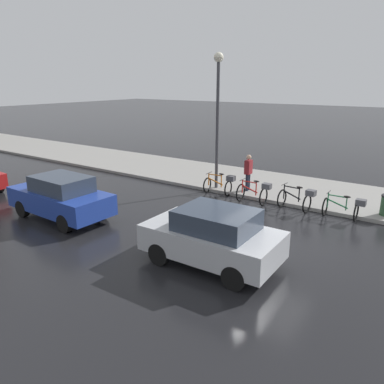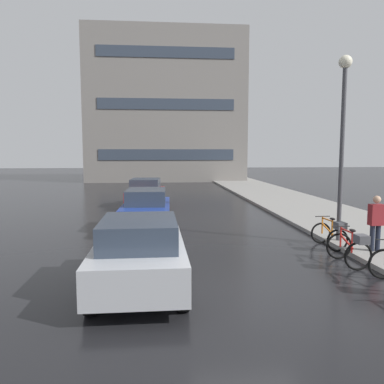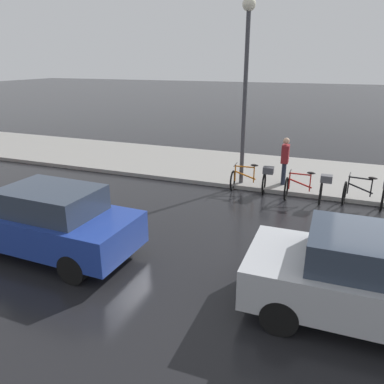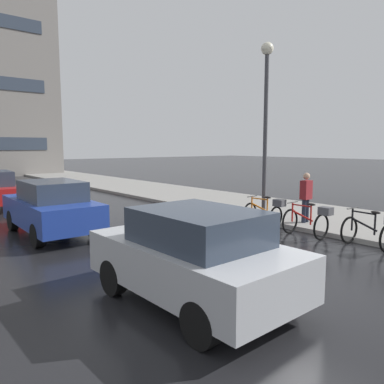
{
  "view_description": "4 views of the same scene",
  "coord_description": "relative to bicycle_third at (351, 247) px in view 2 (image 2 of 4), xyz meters",
  "views": [
    {
      "loc": [
        -10.5,
        -4.17,
        4.94
      ],
      "look_at": [
        0.09,
        3.12,
        1.09
      ],
      "focal_mm": 35.0,
      "sensor_mm": 36.0,
      "label": 1
    },
    {
      "loc": [
        -1.91,
        -7.28,
        3.01
      ],
      "look_at": [
        -0.81,
        5.47,
        1.68
      ],
      "focal_mm": 35.0,
      "sensor_mm": 36.0,
      "label": 2
    },
    {
      "loc": [
        -8.47,
        1.41,
        4.26
      ],
      "look_at": [
        0.57,
        4.96,
        0.83
      ],
      "focal_mm": 35.0,
      "sensor_mm": 36.0,
      "label": 3
    },
    {
      "loc": [
        -6.3,
        -3.9,
        2.64
      ],
      "look_at": [
        0.27,
        3.93,
        1.39
      ],
      "focal_mm": 35.0,
      "sensor_mm": 36.0,
      "label": 4
    }
  ],
  "objects": [
    {
      "name": "streetlamp",
      "position": [
        0.81,
        2.35,
        3.53
      ],
      "size": [
        0.42,
        0.42,
        6.09
      ],
      "color": "#424247",
      "rests_on": "ground"
    },
    {
      "name": "building_facade_main",
      "position": [
        -4.34,
        32.43,
        7.39
      ],
      "size": [
        16.72,
        7.1,
        15.8
      ],
      "color": "gray",
      "rests_on": "ground"
    },
    {
      "name": "ground_plane",
      "position": [
        -3.15,
        -2.07,
        -0.51
      ],
      "size": [
        140.0,
        140.0,
        0.0
      ],
      "primitive_type": "plane",
      "color": "black"
    },
    {
      "name": "car_red",
      "position": [
        -5.85,
        11.62,
        0.29
      ],
      "size": [
        2.14,
        4.07,
        1.59
      ],
      "color": "#AD1919",
      "rests_on": "ground"
    },
    {
      "name": "bicycle_farthest",
      "position": [
        0.32,
        1.83,
        -0.01
      ],
      "size": [
        0.76,
        1.41,
        0.99
      ],
      "color": "black",
      "rests_on": "ground"
    },
    {
      "name": "pedestrian",
      "position": [
        1.23,
        0.94,
        0.49
      ],
      "size": [
        0.41,
        0.26,
        1.78
      ],
      "color": "#1E2333",
      "rests_on": "ground"
    },
    {
      "name": "car_blue",
      "position": [
        -5.58,
        5.18,
        0.31
      ],
      "size": [
        1.89,
        4.19,
        1.63
      ],
      "color": "navy",
      "rests_on": "ground"
    },
    {
      "name": "car_silver",
      "position": [
        -5.51,
        -1.33,
        0.32
      ],
      "size": [
        1.97,
        3.78,
        1.62
      ],
      "color": "#B2B5BA",
      "rests_on": "ground"
    },
    {
      "name": "sidewalk_kerb",
      "position": [
        2.85,
        7.93,
        -0.44
      ],
      "size": [
        4.8,
        60.0,
        0.14
      ],
      "primitive_type": "cube",
      "color": "gray",
      "rests_on": "ground"
    },
    {
      "name": "bicycle_third",
      "position": [
        0.0,
        0.0,
        0.0
      ],
      "size": [
        0.76,
        1.37,
        1.01
      ],
      "color": "black",
      "rests_on": "ground"
    }
  ]
}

